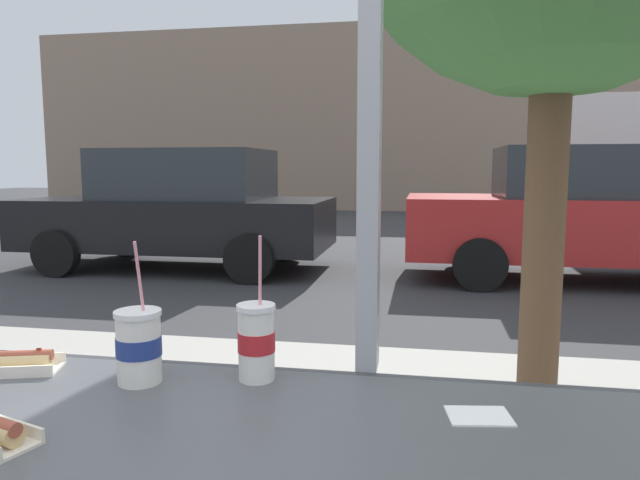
% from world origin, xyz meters
% --- Properties ---
extents(ground_plane, '(60.00, 60.00, 0.00)m').
position_xyz_m(ground_plane, '(0.00, 8.00, 0.00)').
color(ground_plane, '#38383A').
extents(sidewalk_strip, '(16.00, 2.80, 0.11)m').
position_xyz_m(sidewalk_strip, '(0.00, 1.60, 0.06)').
color(sidewalk_strip, '#B2ADA3').
rests_on(sidewalk_strip, ground).
extents(window_wall, '(3.08, 0.20, 2.90)m').
position_xyz_m(window_wall, '(0.00, 0.08, 1.83)').
color(window_wall, '#2D2D33').
rests_on(window_wall, ground).
extents(building_facade_far, '(28.00, 1.20, 6.33)m').
position_xyz_m(building_facade_far, '(0.00, 19.27, 3.17)').
color(building_facade_far, gray).
rests_on(building_facade_far, ground).
extents(soda_cup_left, '(0.10, 0.10, 0.32)m').
position_xyz_m(soda_cup_left, '(-0.49, -0.11, 1.07)').
color(soda_cup_left, silver).
rests_on(soda_cup_left, window_counter).
extents(soda_cup_right, '(0.09, 0.09, 0.33)m').
position_xyz_m(soda_cup_right, '(-0.24, -0.05, 1.07)').
color(soda_cup_right, silver).
rests_on(soda_cup_right, window_counter).
extents(hotdog_tray_near, '(0.25, 0.16, 0.05)m').
position_xyz_m(hotdog_tray_near, '(-0.83, -0.11, 1.00)').
color(hotdog_tray_near, silver).
rests_on(hotdog_tray_near, window_counter).
extents(napkin_wrapper, '(0.13, 0.11, 0.00)m').
position_xyz_m(napkin_wrapper, '(0.24, -0.17, 0.98)').
color(napkin_wrapper, white).
rests_on(napkin_wrapper, window_counter).
extents(parked_car_black, '(4.37, 2.06, 1.72)m').
position_xyz_m(parked_car_black, '(-3.34, 6.63, 0.87)').
color(parked_car_black, black).
rests_on(parked_car_black, ground).
extents(parked_car_red, '(4.65, 1.94, 1.73)m').
position_xyz_m(parked_car_red, '(2.25, 6.63, 0.88)').
color(parked_car_red, red).
rests_on(parked_car_red, ground).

